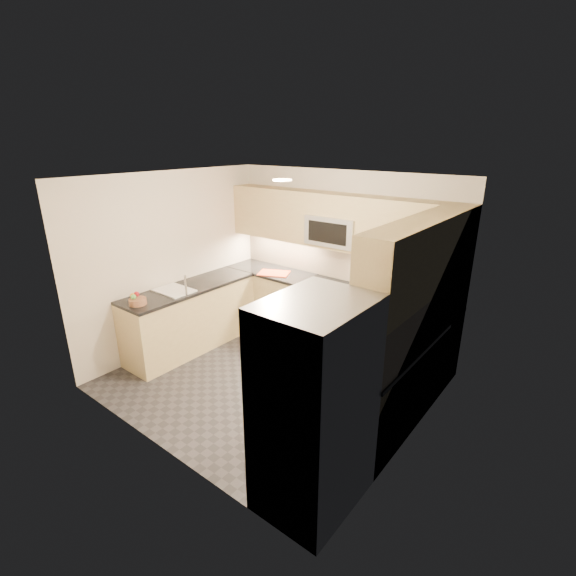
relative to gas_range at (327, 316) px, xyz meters
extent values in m
cube|color=#222227|center=(0.00, -1.28, -0.46)|extent=(3.60, 3.20, 0.00)
cube|color=beige|center=(0.00, -1.28, 2.04)|extent=(3.60, 3.20, 0.02)
cube|color=beige|center=(0.00, 0.32, 0.79)|extent=(3.60, 0.02, 2.50)
cube|color=beige|center=(0.00, -2.88, 0.79)|extent=(3.60, 0.02, 2.50)
cube|color=beige|center=(-1.80, -1.28, 0.79)|extent=(0.02, 3.20, 2.50)
cube|color=beige|center=(1.80, -1.28, 0.79)|extent=(0.02, 3.20, 2.50)
cube|color=tan|center=(-1.09, 0.02, -0.01)|extent=(1.42, 0.60, 0.90)
cube|color=tan|center=(1.09, 0.02, -0.01)|extent=(1.42, 0.60, 0.90)
cube|color=tan|center=(1.50, -1.12, -0.01)|extent=(0.60, 1.70, 0.90)
cube|color=tan|center=(-1.50, -1.28, -0.01)|extent=(0.60, 2.00, 0.90)
cube|color=black|center=(-1.09, 0.02, 0.47)|extent=(1.42, 0.63, 0.04)
cube|color=black|center=(1.09, 0.02, 0.47)|extent=(1.42, 0.63, 0.04)
cube|color=black|center=(1.50, -1.12, 0.47)|extent=(0.63, 1.70, 0.04)
cube|color=black|center=(-1.50, -1.28, 0.47)|extent=(0.63, 2.00, 0.04)
cube|color=tan|center=(0.00, 0.15, 1.37)|extent=(3.60, 0.35, 0.75)
cube|color=tan|center=(1.62, -1.00, 1.37)|extent=(0.35, 1.95, 0.75)
cube|color=#C8AE90|center=(0.00, 0.32, 0.74)|extent=(3.60, 0.01, 0.51)
cube|color=#C8AE90|center=(1.80, -0.82, 0.74)|extent=(0.01, 2.30, 0.51)
cube|color=#A8ABB0|center=(0.00, 0.00, 0.00)|extent=(0.76, 0.65, 0.91)
cube|color=black|center=(0.00, 0.00, 0.46)|extent=(0.76, 0.65, 0.03)
cube|color=black|center=(0.00, -0.33, -0.01)|extent=(0.62, 0.02, 0.45)
cylinder|color=#B2B5BA|center=(0.00, -0.35, 0.26)|extent=(0.60, 0.02, 0.02)
cube|color=#ADB0B5|center=(0.00, 0.12, 1.24)|extent=(0.76, 0.40, 0.40)
cube|color=black|center=(0.00, -0.08, 1.24)|extent=(0.60, 0.01, 0.28)
cube|color=#999BA1|center=(1.45, -2.43, 0.45)|extent=(0.70, 0.90, 1.80)
cylinder|color=#B2B5BA|center=(1.08, -2.61, 0.49)|extent=(0.02, 0.02, 1.20)
cylinder|color=#B2B5BA|center=(1.08, -2.25, 0.49)|extent=(0.02, 0.02, 1.20)
cube|color=white|center=(-1.50, -1.53, 0.42)|extent=(0.52, 0.38, 0.16)
cylinder|color=silver|center=(-1.24, -1.53, 0.62)|extent=(0.03, 0.03, 0.28)
cylinder|color=#62BC50|center=(1.35, 0.02, 0.56)|extent=(0.28, 0.28, 0.14)
cube|color=#E64015|center=(-0.93, -0.09, 0.49)|extent=(0.55, 0.48, 0.01)
cylinder|color=#976346|center=(-1.46, -2.11, 0.52)|extent=(0.22, 0.22, 0.08)
sphere|color=#A11219|center=(-1.52, -2.07, 0.60)|extent=(0.07, 0.07, 0.07)
sphere|color=#57A546|center=(-1.46, -2.15, 0.60)|extent=(0.06, 0.06, 0.06)
cube|color=silver|center=(-0.20, -0.37, 0.10)|extent=(0.19, 0.08, 0.37)
cube|color=#2F4883|center=(0.16, -0.37, 0.10)|extent=(0.17, 0.07, 0.34)
sphere|color=orange|center=(-1.52, -2.13, 0.60)|extent=(0.06, 0.06, 0.06)
camera|label=1|loc=(3.00, -4.74, 2.45)|focal=26.00mm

